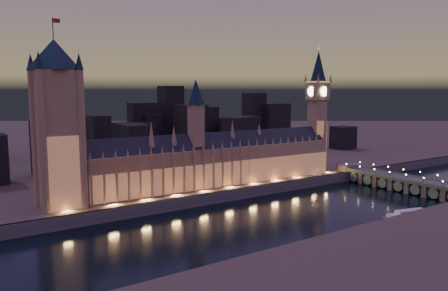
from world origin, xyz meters
TOP-DOWN VIEW (x-y plane):
  - ground_plane at (0.00, 0.00)m, footprint 2000.00×2000.00m
  - north_bank at (0.00, 520.00)m, footprint 2000.00×960.00m
  - embankment_wall at (0.00, 41.00)m, footprint 2000.00×2.50m
  - palace_of_westminster at (4.58, 61.75)m, footprint 202.00×26.99m
  - victoria_tower at (-110.00, 61.92)m, footprint 31.68×31.68m
  - elizabeth_tower at (108.00, 61.92)m, footprint 18.00×18.00m
  - westminster_bridge at (131.40, -3.45)m, footprint 19.08×113.00m
  - river_boat at (71.40, -54.54)m, footprint 39.46×18.64m
  - city_backdrop at (36.60, 245.31)m, footprint 459.47×215.63m

SIDE VIEW (x-z plane):
  - ground_plane at x=0.00m, z-range 0.00..0.00m
  - river_boat at x=71.40m, z-range -0.69..3.81m
  - north_bank at x=0.00m, z-range 0.00..8.00m
  - embankment_wall at x=0.00m, z-range 0.00..8.00m
  - westminster_bridge at x=131.40m, z-range -1.96..13.94m
  - palace_of_westminster at x=4.58m, z-range -12.63..65.37m
  - city_backdrop at x=36.60m, z-range -7.38..68.26m
  - victoria_tower at x=-110.00m, z-range 7.38..119.34m
  - elizabeth_tower at x=108.00m, z-range 14.39..124.87m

